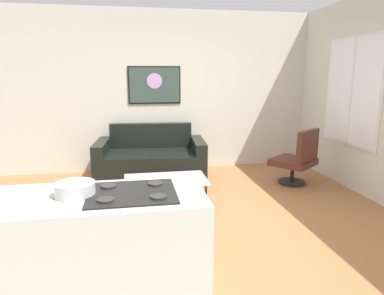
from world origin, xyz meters
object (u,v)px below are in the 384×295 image
at_px(coffee_table, 166,181).
at_px(armchair, 298,159).
at_px(couch, 151,161).
at_px(wall_painting, 155,85).
at_px(mixing_bowl, 75,189).

relative_size(coffee_table, armchair, 1.19).
xyz_separation_m(couch, wall_painting, (0.12, 0.57, 1.22)).
distance_m(armchair, wall_painting, 2.71).
xyz_separation_m(couch, coffee_table, (0.12, -1.31, 0.06)).
bearing_deg(mixing_bowl, armchair, 40.47).
bearing_deg(couch, mixing_bowl, -101.93).
height_order(coffee_table, armchair, armchair).
xyz_separation_m(coffee_table, mixing_bowl, (-0.79, -1.90, 0.58)).
bearing_deg(wall_painting, armchair, -31.42).
bearing_deg(armchair, mixing_bowl, -139.53).
height_order(armchair, mixing_bowl, mixing_bowl).
bearing_deg(mixing_bowl, couch, 78.07).
distance_m(armchair, mixing_bowl, 3.87).
bearing_deg(armchair, coffee_table, -164.58).
distance_m(couch, coffee_table, 1.32).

